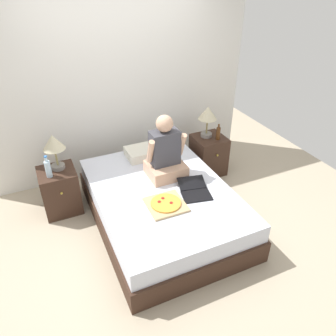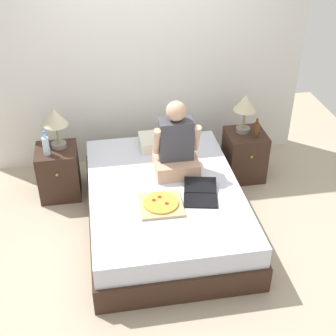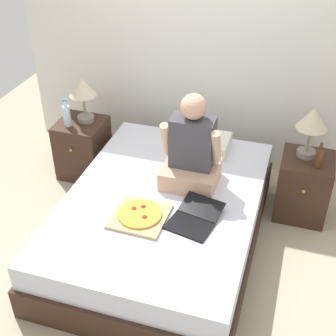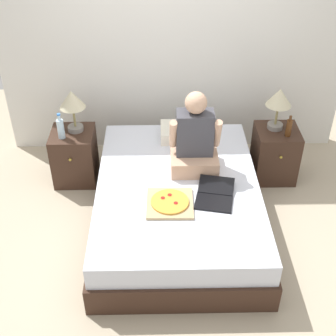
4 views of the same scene
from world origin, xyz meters
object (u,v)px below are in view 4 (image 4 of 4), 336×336
at_px(bed, 178,203).
at_px(beer_bottle, 289,128).
at_px(nightstand_right, 275,154).
at_px(lamp_on_right_nightstand, 279,100).
at_px(person_seated, 195,141).
at_px(lamp_on_left_nightstand, 72,102).
at_px(water_bottle, 61,128).
at_px(laptop, 215,197).
at_px(pizza_box, 170,203).
at_px(nightstand_left, 75,156).

distance_m(bed, beer_bottle, 1.37).
xyz_separation_m(nightstand_right, lamp_on_right_nightstand, (-0.03, 0.05, 0.62)).
distance_m(nightstand_right, person_seated, 1.13).
xyz_separation_m(lamp_on_left_nightstand, lamp_on_right_nightstand, (2.07, 0.00, 0.00)).
bearing_deg(water_bottle, laptop, -30.72).
bearing_deg(lamp_on_left_nightstand, beer_bottle, -3.96).
distance_m(lamp_on_right_nightstand, beer_bottle, 0.29).
bearing_deg(laptop, person_seated, 107.37).
height_order(beer_bottle, person_seated, person_seated).
bearing_deg(pizza_box, bed, 74.79).
bearing_deg(pizza_box, lamp_on_left_nightstand, 131.25).
distance_m(beer_bottle, laptop, 1.20).
bearing_deg(nightstand_left, nightstand_right, 0.00).
bearing_deg(bed, lamp_on_right_nightstand, 37.03).
xyz_separation_m(water_bottle, beer_bottle, (2.29, -0.01, -0.02)).
distance_m(lamp_on_right_nightstand, laptop, 1.31).
bearing_deg(laptop, water_bottle, 149.28).
distance_m(beer_bottle, person_seated, 1.05).
xyz_separation_m(nightstand_left, person_seated, (1.23, -0.47, 0.48)).
xyz_separation_m(person_seated, laptop, (0.15, -0.49, -0.27)).
height_order(laptop, pizza_box, laptop).
bearing_deg(nightstand_left, laptop, -34.75).
xyz_separation_m(lamp_on_right_nightstand, pizza_box, (-1.12, -1.08, -0.41)).
height_order(water_bottle, person_seated, person_seated).
bearing_deg(lamp_on_right_nightstand, beer_bottle, -56.31).
bearing_deg(bed, laptop, -35.70).
distance_m(lamp_on_right_nightstand, person_seated, 1.03).
xyz_separation_m(nightstand_right, person_seated, (-0.91, -0.47, 0.48)).
xyz_separation_m(bed, nightstand_left, (-1.07, 0.73, 0.05)).
xyz_separation_m(nightstand_right, laptop, (-0.76, -0.96, 0.21)).
relative_size(nightstand_right, pizza_box, 1.42).
relative_size(bed, laptop, 4.53).
xyz_separation_m(water_bottle, lamp_on_right_nightstand, (2.19, 0.14, 0.22)).
relative_size(bed, lamp_on_right_nightstand, 4.74).
bearing_deg(lamp_on_right_nightstand, nightstand_right, -59.06).
relative_size(water_bottle, lamp_on_right_nightstand, 0.61).
bearing_deg(nightstand_right, lamp_on_left_nightstand, 178.63).
xyz_separation_m(bed, nightstand_right, (1.07, 0.73, 0.05)).
relative_size(nightstand_right, laptop, 1.23).
relative_size(nightstand_left, nightstand_right, 1.00).
height_order(bed, nightstand_left, nightstand_left).
bearing_deg(water_bottle, bed, -29.26).
bearing_deg(laptop, lamp_on_left_nightstand, 143.07).
height_order(lamp_on_left_nightstand, beer_bottle, lamp_on_left_nightstand).
height_order(lamp_on_left_nightstand, laptop, lamp_on_left_nightstand).
bearing_deg(beer_bottle, water_bottle, 179.75).
bearing_deg(bed, beer_bottle, 29.09).
bearing_deg(person_seated, pizza_box, -113.47).
distance_m(bed, nightstand_left, 1.30).
height_order(water_bottle, lamp_on_right_nightstand, lamp_on_right_nightstand).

